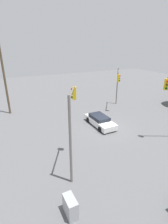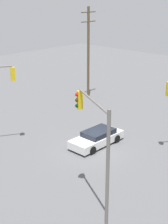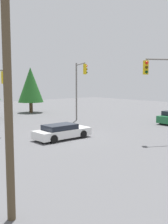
% 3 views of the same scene
% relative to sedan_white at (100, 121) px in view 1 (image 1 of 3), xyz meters
% --- Properties ---
extents(ground_plane, '(80.00, 80.00, 0.00)m').
position_rel_sedan_white_xyz_m(ground_plane, '(-0.87, -0.27, -0.60)').
color(ground_plane, '#5B5B5E').
extents(sedan_white, '(4.77, 2.00, 1.22)m').
position_rel_sedan_white_xyz_m(sedan_white, '(0.00, 0.00, 0.00)').
color(sedan_white, silver).
rests_on(sedan_white, ground_plane).
extents(traffic_signal_main, '(3.43, 2.00, 6.60)m').
position_rel_sedan_white_xyz_m(traffic_signal_main, '(-6.00, 6.16, 3.90)').
color(traffic_signal_main, slate).
rests_on(traffic_signal_main, ground_plane).
extents(traffic_signal_cross, '(3.42, 2.58, 5.87)m').
position_rel_sedan_white_xyz_m(traffic_signal_cross, '(4.57, -5.82, 3.45)').
color(traffic_signal_cross, slate).
rests_on(traffic_signal_cross, ground_plane).
extents(utility_pole_tall, '(2.20, 0.28, 10.17)m').
position_rel_sedan_white_xyz_m(utility_pole_tall, '(9.26, 9.59, 4.77)').
color(utility_pole_tall, brown).
rests_on(utility_pole_tall, ground_plane).
extents(electrical_cabinet, '(1.15, 0.58, 1.23)m').
position_rel_sedan_white_xyz_m(electrical_cabinet, '(-9.66, 7.91, 0.01)').
color(electrical_cabinet, '#9EA0A3').
rests_on(electrical_cabinet, ground_plane).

